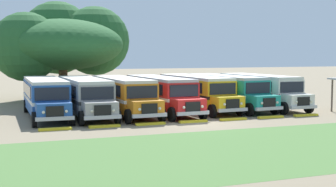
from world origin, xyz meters
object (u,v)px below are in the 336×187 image
object	(u,v)px
parked_bus_slot_5	(227,90)
broad_shade_tree	(63,42)
parked_bus_slot_1	(85,95)
parked_bus_slot_3	(161,93)
parked_bus_slot_4	(196,91)
parked_bus_slot_0	(45,96)
parked_bus_slot_2	(123,94)
parked_bus_slot_6	(260,89)

from	to	relation	value
parked_bus_slot_5	broad_shade_tree	bearing A→B (deg)	-142.06
parked_bus_slot_1	parked_bus_slot_5	bearing A→B (deg)	91.60
parked_bus_slot_1	parked_bus_slot_3	size ratio (longest dim) A/B	1.00
parked_bus_slot_4	parked_bus_slot_5	world-z (taller)	same
parked_bus_slot_0	parked_bus_slot_3	world-z (taller)	same
parked_bus_slot_5	broad_shade_tree	distance (m)	17.86
parked_bus_slot_4	parked_bus_slot_5	distance (m)	2.80
parked_bus_slot_2	broad_shade_tree	bearing A→B (deg)	-171.24
parked_bus_slot_5	parked_bus_slot_6	distance (m)	3.13
parked_bus_slot_2	parked_bus_slot_5	size ratio (longest dim) A/B	0.99
parked_bus_slot_0	parked_bus_slot_4	xyz separation A→B (m)	(12.21, 0.09, 0.00)
parked_bus_slot_3	parked_bus_slot_6	xyz separation A→B (m)	(9.31, 0.34, 0.00)
parked_bus_slot_5	broad_shade_tree	world-z (taller)	broad_shade_tree
parked_bus_slot_4	parked_bus_slot_6	world-z (taller)	same
parked_bus_slot_0	parked_bus_slot_3	size ratio (longest dim) A/B	1.00
parked_bus_slot_0	parked_bus_slot_4	bearing A→B (deg)	91.24
parked_bus_slot_3	parked_bus_slot_4	bearing A→B (deg)	99.19
parked_bus_slot_3	broad_shade_tree	distance (m)	15.01
parked_bus_slot_1	parked_bus_slot_4	size ratio (longest dim) A/B	0.99
parked_bus_slot_1	parked_bus_slot_6	xyz separation A→B (m)	(15.32, 0.21, 0.00)
parked_bus_slot_1	parked_bus_slot_6	world-z (taller)	same
parked_bus_slot_3	parked_bus_slot_4	xyz separation A→B (m)	(3.39, 0.70, 0.00)
parked_bus_slot_6	parked_bus_slot_5	bearing A→B (deg)	-95.84
parked_bus_slot_3	parked_bus_slot_5	world-z (taller)	same
parked_bus_slot_2	parked_bus_slot_1	bearing A→B (deg)	-95.36
parked_bus_slot_2	parked_bus_slot_4	world-z (taller)	same
parked_bus_slot_3	broad_shade_tree	world-z (taller)	broad_shade_tree
parked_bus_slot_6	parked_bus_slot_3	bearing A→B (deg)	-90.34
parked_bus_slot_6	parked_bus_slot_2	bearing A→B (deg)	-90.64
broad_shade_tree	parked_bus_slot_4	bearing A→B (deg)	-54.53
parked_bus_slot_0	broad_shade_tree	xyz separation A→B (m)	(3.24, 12.68, 4.19)
parked_bus_slot_0	parked_bus_slot_3	xyz separation A→B (m)	(8.82, -0.61, 0.00)
broad_shade_tree	parked_bus_slot_1	bearing A→B (deg)	-91.85
parked_bus_slot_1	parked_bus_slot_3	world-z (taller)	same
parked_bus_slot_2	parked_bus_slot_4	xyz separation A→B (m)	(6.47, 0.75, 0.00)
parked_bus_slot_4	broad_shade_tree	xyz separation A→B (m)	(-8.97, 12.59, 4.19)
parked_bus_slot_0	parked_bus_slot_2	world-z (taller)	same
broad_shade_tree	parked_bus_slot_6	bearing A→B (deg)	-41.01
parked_bus_slot_0	parked_bus_slot_4	size ratio (longest dim) A/B	1.00
parked_bus_slot_3	broad_shade_tree	bearing A→B (deg)	-159.67
parked_bus_slot_5	broad_shade_tree	xyz separation A→B (m)	(-11.77, 12.76, 4.19)
parked_bus_slot_4	parked_bus_slot_6	distance (m)	5.93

